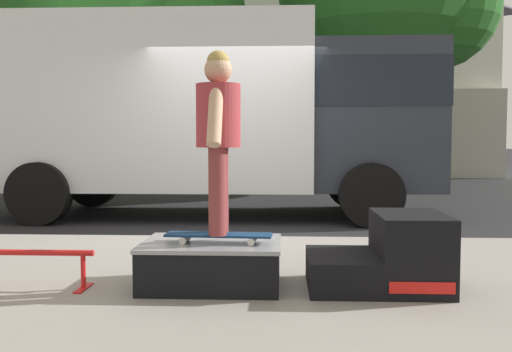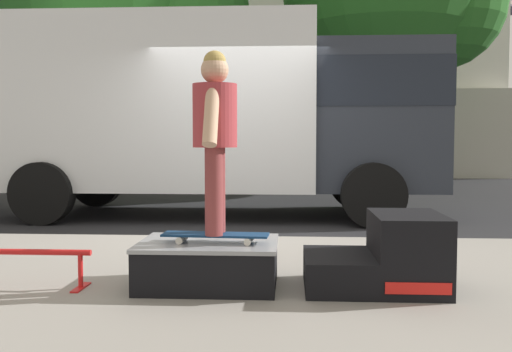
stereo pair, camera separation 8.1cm
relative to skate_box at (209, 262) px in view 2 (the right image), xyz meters
The scene contains 8 objects.
ground_plane 2.76m from the skate_box, 92.28° to the left, with size 140.00×140.00×0.00m, color black.
sidewalk_slab 0.37m from the skate_box, 112.83° to the right, with size 50.00×5.00×0.12m, color gray.
skate_box is the anchor object (origin of this frame).
kicker_ramp 1.31m from the skate_box, ahead, with size 1.00×0.75×0.55m.
skateboard 0.23m from the skate_box, 44.98° to the right, with size 0.79×0.24×0.07m.
skater_kid 1.01m from the skate_box, 44.98° to the right, with size 0.32×0.68×1.33m.
box_truck 5.17m from the skate_box, 96.52° to the left, with size 6.91×2.63×3.05m.
house_behind 18.88m from the skate_box, 80.69° to the left, with size 9.54×8.23×8.40m.
Camera 2 is at (0.71, -6.98, 1.22)m, focal length 40.48 mm.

